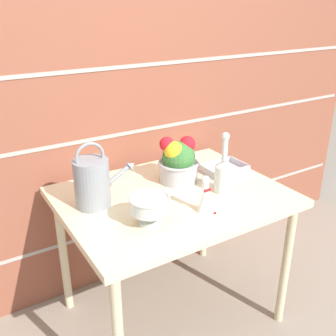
{
  "coord_description": "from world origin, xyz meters",
  "views": [
    {
      "loc": [
        -0.9,
        -1.43,
        1.6
      ],
      "look_at": [
        0.0,
        0.04,
        0.86
      ],
      "focal_mm": 42.0,
      "sensor_mm": 36.0,
      "label": 1
    }
  ],
  "objects_px": {
    "figurine_vase": "(205,197)",
    "crystal_pedestal_bowl": "(149,205)",
    "flower_planter": "(178,161)",
    "watering_can": "(93,182)",
    "glass_decanter": "(223,173)",
    "wire_tray": "(224,169)"
  },
  "relations": [
    {
      "from": "crystal_pedestal_bowl",
      "to": "glass_decanter",
      "type": "relative_size",
      "value": 0.57
    },
    {
      "from": "watering_can",
      "to": "crystal_pedestal_bowl",
      "type": "bearing_deg",
      "value": -63.35
    },
    {
      "from": "crystal_pedestal_bowl",
      "to": "wire_tray",
      "type": "relative_size",
      "value": 0.75
    },
    {
      "from": "figurine_vase",
      "to": "crystal_pedestal_bowl",
      "type": "bearing_deg",
      "value": 171.58
    },
    {
      "from": "watering_can",
      "to": "glass_decanter",
      "type": "xyz_separation_m",
      "value": [
        0.58,
        -0.2,
        -0.02
      ]
    },
    {
      "from": "flower_planter",
      "to": "wire_tray",
      "type": "height_order",
      "value": "flower_planter"
    },
    {
      "from": "glass_decanter",
      "to": "wire_tray",
      "type": "distance_m",
      "value": 0.26
    },
    {
      "from": "crystal_pedestal_bowl",
      "to": "figurine_vase",
      "type": "relative_size",
      "value": 1.0
    },
    {
      "from": "glass_decanter",
      "to": "figurine_vase",
      "type": "bearing_deg",
      "value": -149.55
    },
    {
      "from": "watering_can",
      "to": "wire_tray",
      "type": "relative_size",
      "value": 1.32
    },
    {
      "from": "glass_decanter",
      "to": "crystal_pedestal_bowl",
      "type": "bearing_deg",
      "value": -170.38
    },
    {
      "from": "crystal_pedestal_bowl",
      "to": "wire_tray",
      "type": "distance_m",
      "value": 0.66
    },
    {
      "from": "crystal_pedestal_bowl",
      "to": "flower_planter",
      "type": "relative_size",
      "value": 0.72
    },
    {
      "from": "glass_decanter",
      "to": "figurine_vase",
      "type": "xyz_separation_m",
      "value": [
        -0.19,
        -0.11,
        -0.03
      ]
    },
    {
      "from": "watering_can",
      "to": "crystal_pedestal_bowl",
      "type": "relative_size",
      "value": 1.77
    },
    {
      "from": "crystal_pedestal_bowl",
      "to": "wire_tray",
      "type": "bearing_deg",
      "value": 23.1
    },
    {
      "from": "watering_can",
      "to": "figurine_vase",
      "type": "bearing_deg",
      "value": -38.33
    },
    {
      "from": "watering_can",
      "to": "figurine_vase",
      "type": "height_order",
      "value": "watering_can"
    },
    {
      "from": "crystal_pedestal_bowl",
      "to": "glass_decanter",
      "type": "distance_m",
      "value": 0.45
    },
    {
      "from": "watering_can",
      "to": "flower_planter",
      "type": "relative_size",
      "value": 1.27
    },
    {
      "from": "crystal_pedestal_bowl",
      "to": "watering_can",
      "type": "bearing_deg",
      "value": 116.65
    },
    {
      "from": "figurine_vase",
      "to": "wire_tray",
      "type": "relative_size",
      "value": 0.75
    }
  ]
}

